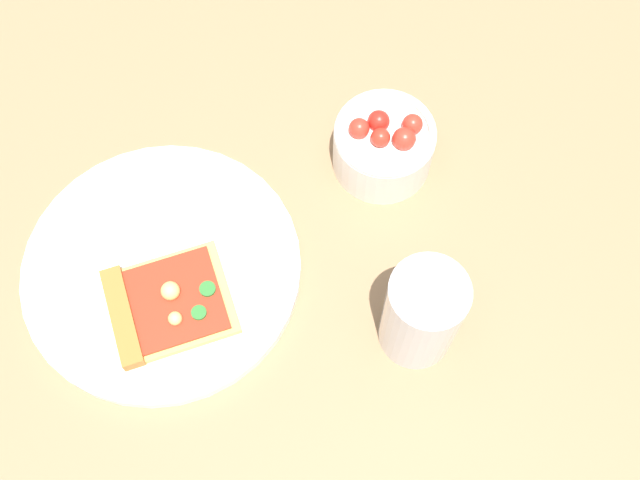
{
  "coord_description": "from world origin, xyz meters",
  "views": [
    {
      "loc": [
        -0.12,
        0.3,
        0.7
      ],
      "look_at": [
        -0.12,
        -0.01,
        0.03
      ],
      "focal_mm": 42.74,
      "sensor_mm": 36.0,
      "label": 1
    }
  ],
  "objects_px": {
    "plate": "(162,268)",
    "soda_glass": "(421,315)",
    "pizza_slice_main": "(162,305)",
    "salad_bowl": "(384,145)"
  },
  "relations": [
    {
      "from": "plate",
      "to": "pizza_slice_main",
      "type": "height_order",
      "value": "pizza_slice_main"
    },
    {
      "from": "pizza_slice_main",
      "to": "soda_glass",
      "type": "height_order",
      "value": "soda_glass"
    },
    {
      "from": "plate",
      "to": "pizza_slice_main",
      "type": "relative_size",
      "value": 1.98
    },
    {
      "from": "pizza_slice_main",
      "to": "plate",
      "type": "bearing_deg",
      "value": -82.7
    },
    {
      "from": "plate",
      "to": "salad_bowl",
      "type": "distance_m",
      "value": 0.26
    },
    {
      "from": "plate",
      "to": "salad_bowl",
      "type": "height_order",
      "value": "salad_bowl"
    },
    {
      "from": "plate",
      "to": "soda_glass",
      "type": "bearing_deg",
      "value": 164.83
    },
    {
      "from": "pizza_slice_main",
      "to": "soda_glass",
      "type": "bearing_deg",
      "value": 174.52
    },
    {
      "from": "salad_bowl",
      "to": "pizza_slice_main",
      "type": "bearing_deg",
      "value": 37.84
    },
    {
      "from": "pizza_slice_main",
      "to": "salad_bowl",
      "type": "xyz_separation_m",
      "value": [
        -0.22,
        -0.17,
        0.01
      ]
    }
  ]
}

